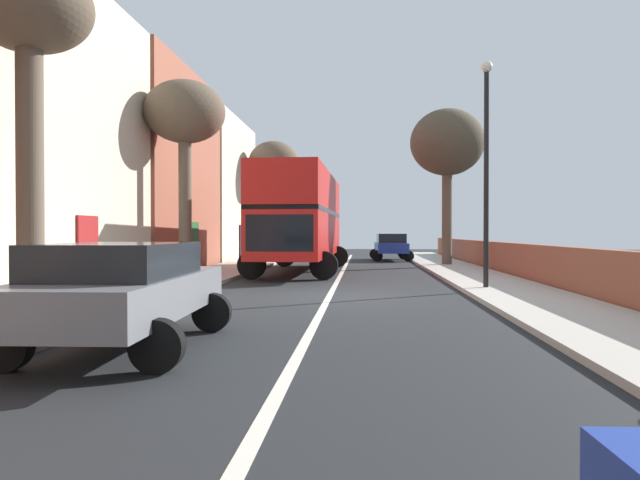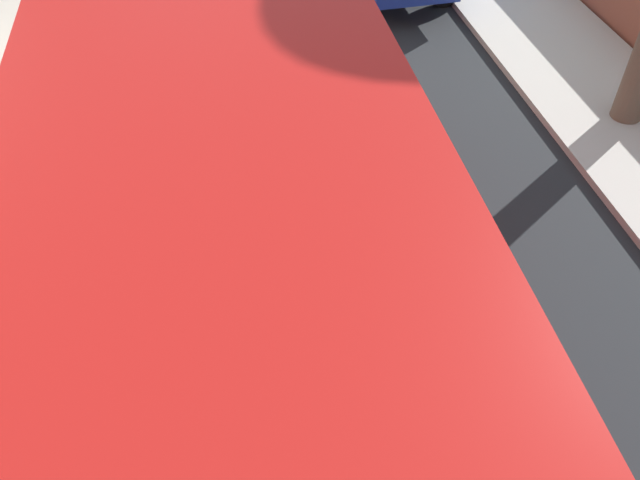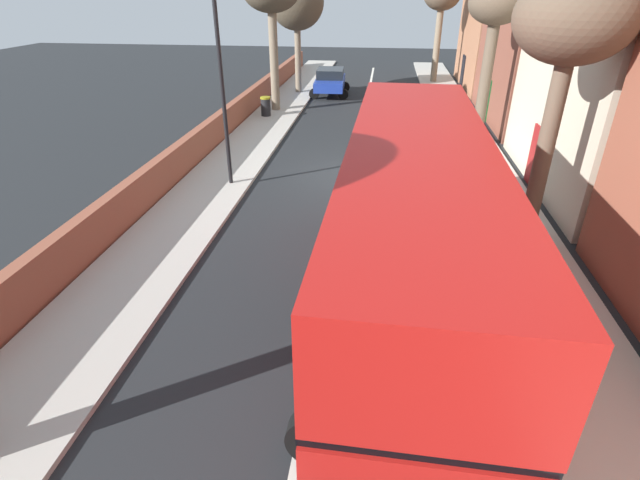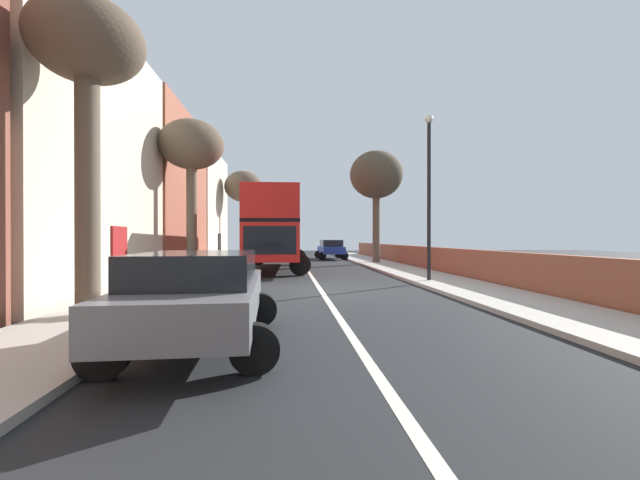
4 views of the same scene
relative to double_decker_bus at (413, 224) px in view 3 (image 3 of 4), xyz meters
name	(u,v)px [view 3 (image 3 of 4)]	position (x,y,z in m)	size (l,w,h in m)	color
ground_plane	(352,176)	(1.70, -8.79, -2.35)	(84.00, 84.00, 0.00)	black
road_centre_line	(352,176)	(1.70, -8.79, -2.35)	(0.16, 54.00, 0.01)	silver
sidewalk_left	(485,180)	(-3.20, -8.79, -2.29)	(2.60, 60.00, 0.12)	#B2ADA3
sidewalk_right	(228,169)	(6.60, -8.79, -2.29)	(2.60, 60.00, 0.12)	#B2ADA3
terraced_houses_left	(614,53)	(-6.80, -9.53, 2.10)	(4.07, 47.62, 10.27)	#9E6647
boundary_wall_right	(188,153)	(8.15, -8.79, -1.72)	(0.36, 54.00, 1.26)	brown
double_decker_bus	(413,224)	(0.00, 0.00, 0.00)	(3.72, 10.81, 4.06)	#B41814
parked_car_grey_left_0	(413,113)	(-0.80, -15.64, -1.48)	(2.57, 4.57, 1.50)	slate
parked_car_blue_right_1	(330,80)	(4.20, -23.70, -1.42)	(2.60, 4.08, 1.64)	#1E389E
street_tree_left_2	(496,13)	(-3.56, -13.36, 3.09)	(2.29, 2.29, 6.53)	brown
street_tree_left_4	(573,25)	(-3.55, -4.25, 3.27)	(2.77, 2.77, 6.76)	brown
street_tree_right_5	(297,3)	(6.34, -23.92, 3.09)	(3.35, 3.35, 7.03)	#7A6B56
lamppost_right	(221,77)	(6.00, -7.24, 1.45)	(0.32, 0.32, 6.31)	black
litter_bin_right	(266,106)	(7.00, -17.18, -1.73)	(0.55, 0.55, 1.01)	black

